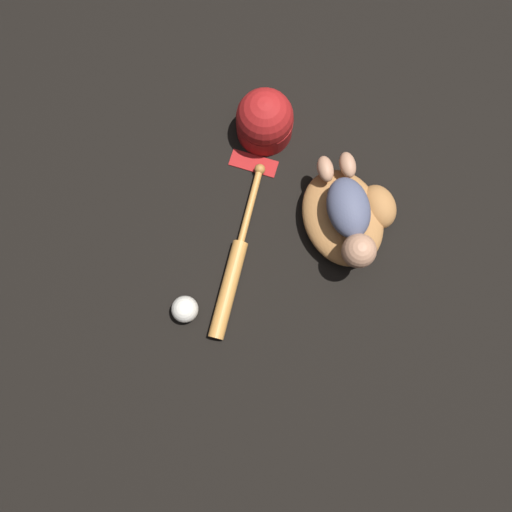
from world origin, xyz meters
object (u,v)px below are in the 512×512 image
object	(u,v)px
baby_figure	(350,215)
baseball_bat	(233,271)
baseball	(185,309)
baseball_cap	(265,121)
baseball_glove	(348,216)

from	to	relation	value
baby_figure	baseball_bat	world-z (taller)	baby_figure
baby_figure	baseball	world-z (taller)	baby_figure
baseball	baseball_bat	bearing A→B (deg)	90.18
baby_figure	baseball_cap	xyz separation A→B (m)	(-0.39, 0.02, -0.07)
baby_figure	baseball	size ratio (longest dim) A/B	4.29
baby_figure	baseball	distance (m)	0.53
baby_figure	baseball_bat	distance (m)	0.37
baseball_bat	baseball	bearing A→B (deg)	-89.82
baseball_glove	baseball	world-z (taller)	baseball_glove
baby_figure	baseball_cap	distance (m)	0.40
baseball_cap	baseball	bearing A→B (deg)	-61.38
baseball_glove	baby_figure	xyz separation A→B (m)	(0.01, -0.03, 0.09)
baseball_glove	baseball	xyz separation A→B (m)	(-0.09, -0.54, -0.01)
baseball_glove	baseball_cap	size ratio (longest dim) A/B	1.48
baseball	baseball_cap	distance (m)	0.61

